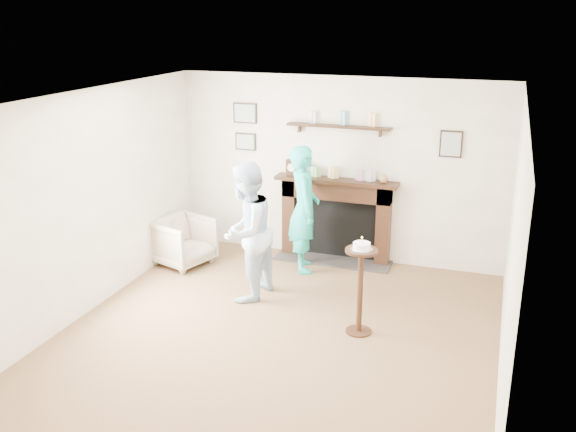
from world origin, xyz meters
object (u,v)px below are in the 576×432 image
(woman, at_px, (303,269))
(pedestal_table, at_px, (361,274))
(armchair, at_px, (184,264))
(man, at_px, (247,297))

(woman, distance_m, pedestal_table, 1.98)
(pedestal_table, bearing_deg, armchair, 157.17)
(woman, bearing_deg, armchair, 79.68)
(armchair, xyz_separation_m, man, (1.23, -0.70, 0.00))
(woman, bearing_deg, pedestal_table, -166.87)
(woman, height_order, pedestal_table, pedestal_table)
(armchair, relative_size, pedestal_table, 0.65)
(armchair, bearing_deg, man, -101.46)
(armchair, distance_m, woman, 1.64)
(man, height_order, pedestal_table, pedestal_table)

